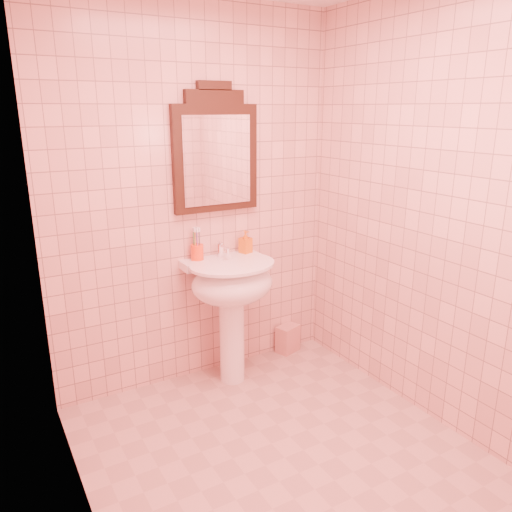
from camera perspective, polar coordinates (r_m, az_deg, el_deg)
floor at (r=2.95m, az=3.30°, el=-22.02°), size 2.20×2.20×0.00m
back_wall at (r=3.33m, az=-6.87°, el=6.27°), size 2.00×0.02×2.50m
pedestal_sink at (r=3.34m, az=-2.78°, el=-4.07°), size 0.58×0.58×0.86m
faucet at (r=3.38m, az=-3.91°, el=0.75°), size 0.04×0.16×0.11m
mirror at (r=3.32m, az=-4.64°, el=11.67°), size 0.59×0.06×0.83m
toothbrush_cup at (r=3.34m, az=-6.74°, el=0.49°), size 0.08×0.08×0.20m
soap_dispenser at (r=3.48m, az=-1.21°, el=1.62°), size 0.09×0.09×0.16m
towel at (r=3.96m, az=3.65°, el=-9.39°), size 0.20×0.16×0.21m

